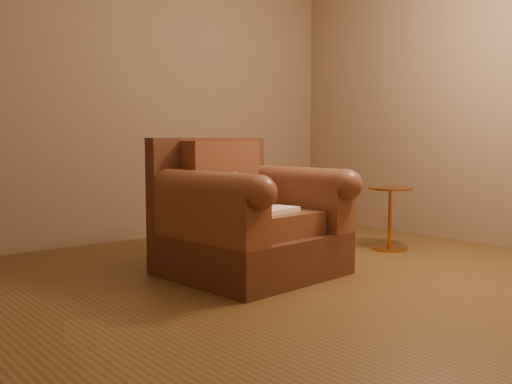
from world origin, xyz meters
TOP-DOWN VIEW (x-y plane):
  - floor at (0.00, 0.00)m, footprint 4.00×4.00m
  - room at (0.00, 0.00)m, footprint 4.02×4.02m
  - armchair at (-0.22, 0.36)m, footprint 1.07×1.03m
  - teddy_bear at (-0.26, 0.44)m, footprint 0.18×0.20m
  - guidebook at (-0.23, 0.13)m, footprint 0.42×0.30m
  - side_table at (1.18, 0.27)m, footprint 0.36×0.36m

SIDE VIEW (x-z plane):
  - floor at x=0.00m, z-range 0.00..0.00m
  - side_table at x=1.18m, z-range 0.02..0.52m
  - armchair at x=-0.22m, z-range -0.10..0.79m
  - guidebook at x=-0.23m, z-range 0.43..0.46m
  - teddy_bear at x=-0.26m, z-range 0.40..0.64m
  - room at x=0.00m, z-range 0.36..3.07m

